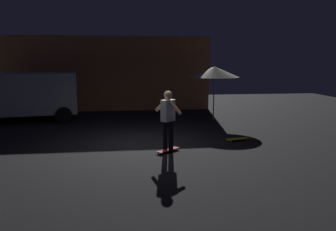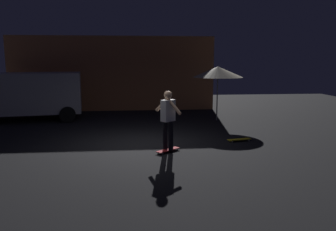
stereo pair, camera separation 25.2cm
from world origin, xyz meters
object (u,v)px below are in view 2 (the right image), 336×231
at_px(patio_umbrella, 218,72).
at_px(skateboard_spare, 239,140).
at_px(skateboard_ridden, 168,150).
at_px(skater, 168,116).
at_px(parked_van, 25,93).

bearing_deg(patio_umbrella, skateboard_spare, -92.62).
relative_size(patio_umbrella, skateboard_spare, 2.86).
xyz_separation_m(skateboard_ridden, skater, (0.00, -0.00, 0.98)).
distance_m(skateboard_spare, skater, 2.78).
relative_size(parked_van, skateboard_ridden, 6.63).
bearing_deg(skateboard_spare, skateboard_ridden, -157.41).
bearing_deg(skateboard_ridden, skateboard_spare, 22.59).
height_order(parked_van, skateboard_spare, parked_van).
distance_m(skateboard_ridden, skateboard_spare, 2.60).
xyz_separation_m(parked_van, skateboard_ridden, (5.62, -5.52, -1.11)).
bearing_deg(skater, parked_van, 135.49).
height_order(skateboard_ridden, skater, skater).
bearing_deg(skateboard_spare, patio_umbrella, 87.38).
bearing_deg(skateboard_ridden, patio_umbrella, 61.33).
xyz_separation_m(patio_umbrella, skateboard_ridden, (-2.57, -4.70, -2.02)).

